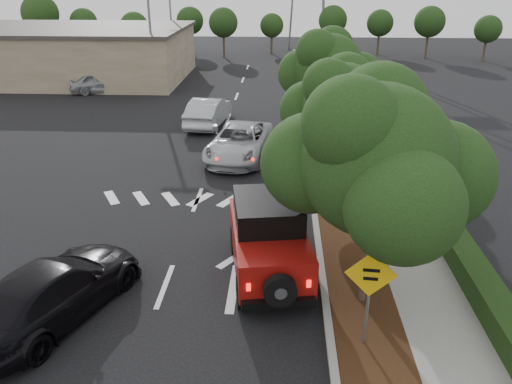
# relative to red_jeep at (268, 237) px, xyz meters

# --- Properties ---
(ground) EXTENTS (120.00, 120.00, 0.00)m
(ground) POSITION_rel_red_jeep_xyz_m (-2.96, -0.94, -1.20)
(ground) COLOR black
(ground) RESTS_ON ground
(curb) EXTENTS (0.20, 70.00, 0.15)m
(curb) POSITION_rel_red_jeep_xyz_m (1.64, 11.06, -1.13)
(curb) COLOR #9E9B93
(curb) RESTS_ON ground
(planting_strip) EXTENTS (1.80, 70.00, 0.12)m
(planting_strip) POSITION_rel_red_jeep_xyz_m (2.64, 11.06, -1.14)
(planting_strip) COLOR black
(planting_strip) RESTS_ON ground
(sidewalk) EXTENTS (2.00, 70.00, 0.12)m
(sidewalk) POSITION_rel_red_jeep_xyz_m (4.54, 11.06, -1.14)
(sidewalk) COLOR gray
(sidewalk) RESTS_ON ground
(hedge) EXTENTS (0.80, 70.00, 0.80)m
(hedge) POSITION_rel_red_jeep_xyz_m (5.94, 11.06, -0.80)
(hedge) COLOR black
(hedge) RESTS_ON ground
(commercial_building) EXTENTS (22.00, 12.00, 4.00)m
(commercial_building) POSITION_rel_red_jeep_xyz_m (-18.96, 29.06, 0.80)
(commercial_building) COLOR #7B7255
(commercial_building) RESTS_ON ground
(transmission_tower) EXTENTS (7.00, 4.00, 28.00)m
(transmission_tower) POSITION_rel_red_jeep_xyz_m (3.04, 47.06, -1.20)
(transmission_tower) COLOR slate
(transmission_tower) RESTS_ON ground
(street_tree_near) EXTENTS (3.80, 3.80, 5.92)m
(street_tree_near) POSITION_rel_red_jeep_xyz_m (2.64, -1.44, -1.20)
(street_tree_near) COLOR black
(street_tree_near) RESTS_ON ground
(street_tree_mid) EXTENTS (3.20, 3.20, 5.32)m
(street_tree_mid) POSITION_rel_red_jeep_xyz_m (2.64, 5.56, -1.20)
(street_tree_mid) COLOR black
(street_tree_mid) RESTS_ON ground
(street_tree_far) EXTENTS (3.40, 3.40, 5.62)m
(street_tree_far) POSITION_rel_red_jeep_xyz_m (2.64, 12.06, -1.20)
(street_tree_far) COLOR black
(street_tree_far) RESTS_ON ground
(light_pole_a) EXTENTS (2.00, 0.22, 9.00)m
(light_pole_a) POSITION_rel_red_jeep_xyz_m (-9.46, 25.06, -1.20)
(light_pole_a) COLOR slate
(light_pole_a) RESTS_ON ground
(light_pole_b) EXTENTS (2.00, 0.22, 9.00)m
(light_pole_b) POSITION_rel_red_jeep_xyz_m (-10.46, 37.06, -1.20)
(light_pole_b) COLOR slate
(light_pole_b) RESTS_ON ground
(red_jeep) EXTENTS (2.64, 4.79, 2.37)m
(red_jeep) POSITION_rel_red_jeep_xyz_m (0.00, 0.00, 0.00)
(red_jeep) COLOR black
(red_jeep) RESTS_ON ground
(silver_suv_ahead) EXTENTS (3.40, 5.97, 1.57)m
(silver_suv_ahead) POSITION_rel_red_jeep_xyz_m (-1.67, 10.10, -0.42)
(silver_suv_ahead) COLOR #AEB0B6
(silver_suv_ahead) RESTS_ON ground
(black_suv_oncoming) EXTENTS (4.00, 5.83, 1.57)m
(black_suv_oncoming) POSITION_rel_red_jeep_xyz_m (-5.51, -2.39, -0.42)
(black_suv_oncoming) COLOR black
(black_suv_oncoming) RESTS_ON ground
(silver_sedan_oncoming) EXTENTS (2.30, 5.13, 1.63)m
(silver_sedan_oncoming) POSITION_rel_red_jeep_xyz_m (-3.96, 15.57, -0.38)
(silver_sedan_oncoming) COLOR #B3B7BB
(silver_sedan_oncoming) RESTS_ON ground
(parked_suv) EXTENTS (4.91, 3.22, 1.55)m
(parked_suv) POSITION_rel_red_jeep_xyz_m (-13.16, 23.77, -0.43)
(parked_suv) COLOR #999BA0
(parked_suv) RESTS_ON ground
(speed_hump_sign) EXTENTS (1.19, 0.14, 2.55)m
(speed_hump_sign) POSITION_rel_red_jeep_xyz_m (2.44, -3.20, 0.56)
(speed_hump_sign) COLOR slate
(speed_hump_sign) RESTS_ON ground
(terracotta_planter) EXTENTS (0.79, 0.79, 1.38)m
(terracotta_planter) POSITION_rel_red_jeep_xyz_m (5.25, 1.80, -0.27)
(terracotta_planter) COLOR brown
(terracotta_planter) RESTS_ON ground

